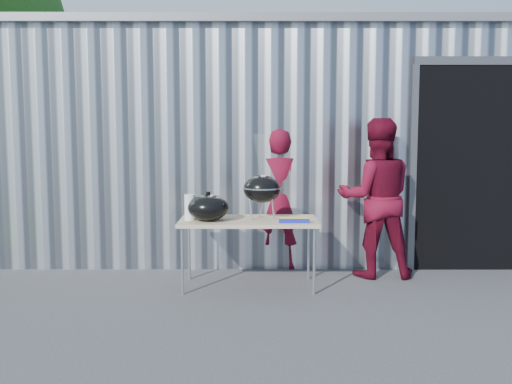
{
  "coord_description": "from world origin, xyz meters",
  "views": [
    {
      "loc": [
        0.14,
        -5.25,
        1.7
      ],
      "look_at": [
        0.14,
        0.91,
        1.05
      ],
      "focal_mm": 40.0,
      "sensor_mm": 36.0,
      "label": 1
    }
  ],
  "objects_px": {
    "folding_table": "(249,223)",
    "person_bystander": "(376,198)",
    "person_cook": "(278,199)",
    "kettle_grill": "(262,180)"
  },
  "relations": [
    {
      "from": "kettle_grill",
      "to": "person_cook",
      "type": "bearing_deg",
      "value": 76.08
    },
    {
      "from": "kettle_grill",
      "to": "person_bystander",
      "type": "xyz_separation_m",
      "value": [
        1.34,
        0.44,
        -0.24
      ]
    },
    {
      "from": "folding_table",
      "to": "person_bystander",
      "type": "relative_size",
      "value": 0.81
    },
    {
      "from": "folding_table",
      "to": "person_cook",
      "type": "relative_size",
      "value": 0.86
    },
    {
      "from": "person_bystander",
      "to": "person_cook",
      "type": "bearing_deg",
      "value": -19.21
    },
    {
      "from": "person_cook",
      "to": "person_bystander",
      "type": "bearing_deg",
      "value": 167.77
    },
    {
      "from": "person_cook",
      "to": "kettle_grill",
      "type": "bearing_deg",
      "value": 83.98
    },
    {
      "from": "folding_table",
      "to": "person_bystander",
      "type": "height_order",
      "value": "person_bystander"
    },
    {
      "from": "person_cook",
      "to": "person_bystander",
      "type": "relative_size",
      "value": 0.94
    },
    {
      "from": "folding_table",
      "to": "kettle_grill",
      "type": "height_order",
      "value": "kettle_grill"
    }
  ]
}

